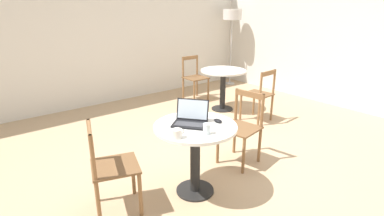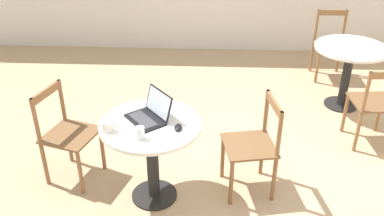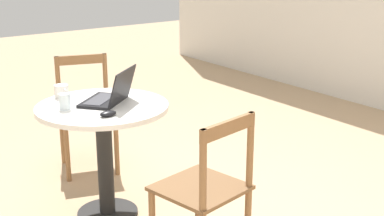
# 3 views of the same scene
# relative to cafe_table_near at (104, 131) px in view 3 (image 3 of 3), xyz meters

# --- Properties ---
(cafe_table_near) EXTENTS (0.81, 0.81, 0.74)m
(cafe_table_near) POSITION_rel_cafe_table_near_xyz_m (0.00, 0.00, 0.00)
(cafe_table_near) COLOR black
(cafe_table_near) RESTS_ON ground_plane
(chair_near_right) EXTENTS (0.48, 0.48, 0.86)m
(chair_near_right) POSITION_rel_cafe_table_near_xyz_m (0.84, 0.15, -0.12)
(chair_near_right) COLOR brown
(chair_near_right) RESTS_ON ground_plane
(chair_near_left) EXTENTS (0.52, 0.52, 0.86)m
(chair_near_left) POSITION_rel_cafe_table_near_xyz_m (-0.78, 0.25, -0.12)
(chair_near_left) COLOR brown
(chair_near_left) RESTS_ON ground_plane
(laptop) EXTENTS (0.41, 0.42, 0.22)m
(laptop) POSITION_rel_cafe_table_near_xyz_m (-0.01, 0.06, 0.22)
(laptop) COLOR black
(laptop) RESTS_ON cafe_table_near
(mouse) EXTENTS (0.06, 0.10, 0.03)m
(mouse) POSITION_rel_cafe_table_near_xyz_m (0.22, -0.08, 0.19)
(mouse) COLOR black
(mouse) RESTS_ON cafe_table_near
(mug) EXTENTS (0.12, 0.09, 0.08)m
(mug) POSITION_rel_cafe_table_near_xyz_m (-0.30, -0.13, 0.21)
(mug) COLOR silver
(mug) RESTS_ON cafe_table_near
(drinking_glass) EXTENTS (0.07, 0.07, 0.10)m
(drinking_glass) POSITION_rel_cafe_table_near_xyz_m (-0.04, -0.22, 0.22)
(drinking_glass) COLOR silver
(drinking_glass) RESTS_ON cafe_table_near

